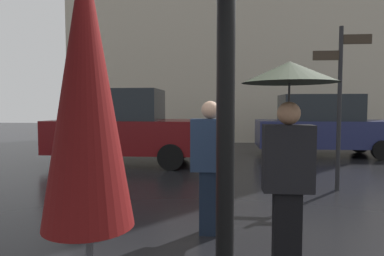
{
  "coord_description": "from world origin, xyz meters",
  "views": [
    {
      "loc": [
        -0.5,
        -2.24,
        1.65
      ],
      "look_at": [
        -1.21,
        5.58,
        1.14
      ],
      "focal_mm": 31.85,
      "sensor_mm": 36.0,
      "label": 1
    }
  ],
  "objects_px": {
    "pedestrian_with_umbrella": "(289,115)",
    "parked_car_right": "(124,127)",
    "street_signpost": "(340,92)",
    "folded_patio_umbrella_near": "(87,104)",
    "pedestrian_with_bag": "(211,159)",
    "parked_car_left": "(323,126)"
  },
  "relations": [
    {
      "from": "pedestrian_with_umbrella",
      "to": "parked_car_right",
      "type": "relative_size",
      "value": 0.48
    },
    {
      "from": "pedestrian_with_umbrella",
      "to": "street_signpost",
      "type": "height_order",
      "value": "street_signpost"
    },
    {
      "from": "folded_patio_umbrella_near",
      "to": "pedestrian_with_umbrella",
      "type": "height_order",
      "value": "folded_patio_umbrella_near"
    },
    {
      "from": "pedestrian_with_bag",
      "to": "parked_car_right",
      "type": "relative_size",
      "value": 0.4
    },
    {
      "from": "folded_patio_umbrella_near",
      "to": "pedestrian_with_bag",
      "type": "relative_size",
      "value": 1.41
    },
    {
      "from": "street_signpost",
      "to": "pedestrian_with_bag",
      "type": "bearing_deg",
      "value": -133.53
    },
    {
      "from": "parked_car_right",
      "to": "parked_car_left",
      "type": "bearing_deg",
      "value": 3.85
    },
    {
      "from": "pedestrian_with_bag",
      "to": "parked_car_right",
      "type": "xyz_separation_m",
      "value": [
        -2.66,
        5.2,
        0.09
      ]
    },
    {
      "from": "folded_patio_umbrella_near",
      "to": "pedestrian_with_bag",
      "type": "distance_m",
      "value": 2.86
    },
    {
      "from": "parked_car_right",
      "to": "street_signpost",
      "type": "height_order",
      "value": "street_signpost"
    },
    {
      "from": "pedestrian_with_bag",
      "to": "parked_car_left",
      "type": "distance_m",
      "value": 8.1
    },
    {
      "from": "folded_patio_umbrella_near",
      "to": "street_signpost",
      "type": "height_order",
      "value": "street_signpost"
    },
    {
      "from": "pedestrian_with_umbrella",
      "to": "pedestrian_with_bag",
      "type": "bearing_deg",
      "value": 109.44
    },
    {
      "from": "folded_patio_umbrella_near",
      "to": "parked_car_left",
      "type": "distance_m",
      "value": 10.82
    },
    {
      "from": "pedestrian_with_umbrella",
      "to": "parked_car_left",
      "type": "height_order",
      "value": "pedestrian_with_umbrella"
    },
    {
      "from": "pedestrian_with_umbrella",
      "to": "parked_car_right",
      "type": "distance_m",
      "value": 7.06
    },
    {
      "from": "parked_car_left",
      "to": "street_signpost",
      "type": "relative_size",
      "value": 1.4
    },
    {
      "from": "pedestrian_with_umbrella",
      "to": "folded_patio_umbrella_near",
      "type": "bearing_deg",
      "value": -145.91
    },
    {
      "from": "pedestrian_with_umbrella",
      "to": "parked_car_right",
      "type": "bearing_deg",
      "value": 99.02
    },
    {
      "from": "folded_patio_umbrella_near",
      "to": "street_signpost",
      "type": "xyz_separation_m",
      "value": [
        2.9,
        5.25,
        0.26
      ]
    },
    {
      "from": "folded_patio_umbrella_near",
      "to": "pedestrian_with_bag",
      "type": "height_order",
      "value": "folded_patio_umbrella_near"
    },
    {
      "from": "pedestrian_with_umbrella",
      "to": "pedestrian_with_bag",
      "type": "height_order",
      "value": "pedestrian_with_umbrella"
    }
  ]
}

